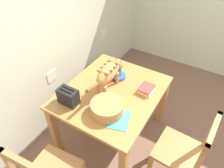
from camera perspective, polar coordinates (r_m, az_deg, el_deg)
wall_rear at (r=2.37m, az=-19.02°, el=13.01°), size 4.91×0.11×2.50m
dining_table at (r=2.30m, az=0.00°, el=-3.61°), size 1.15×0.98×0.75m
cat at (r=2.16m, az=-0.77°, el=3.15°), size 0.66×0.16×0.30m
saucer_bowl at (r=2.41m, az=1.75°, el=2.20°), size 0.17×0.17×0.04m
coffee_mug at (r=2.37m, az=1.83°, el=3.49°), size 0.12×0.08×0.09m
magazine at (r=1.97m, az=2.01°, el=-9.63°), size 0.29×0.25×0.01m
book_stack at (r=2.25m, az=9.37°, el=-1.43°), size 0.19×0.16×0.06m
wicker_basket at (r=1.98m, az=-1.34°, el=-6.52°), size 0.32×0.32×0.12m
toaster at (r=2.10m, az=-11.90°, el=-3.35°), size 0.12×0.20×0.18m
wooden_chair_far at (r=2.21m, az=18.77°, el=-17.23°), size 0.44×0.44×0.94m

